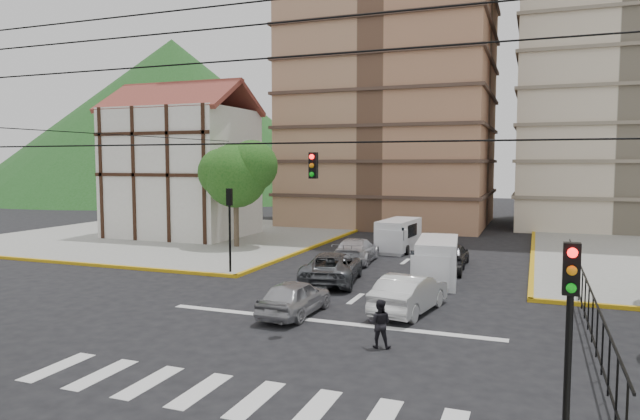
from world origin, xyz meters
The scene contains 20 objects.
ground centered at (0.00, 0.00, 0.00)m, with size 160.00×160.00×0.00m, color black.
sidewalk_nw centered at (-20.00, 20.00, 0.07)m, with size 26.00×26.00×0.15m, color gray.
crosswalk_stripes centered at (0.00, -6.00, 0.01)m, with size 12.00×2.40×0.01m, color silver.
stop_line centered at (0.00, 1.20, 0.01)m, with size 13.00×0.40×0.01m, color silver.
tudor_building centered at (-19.00, 20.00, 5.25)m, with size 10.80×8.05×12.23m.
distant_hill centered at (-55.00, 70.00, 14.00)m, with size 70.00×70.00×28.00m, color #1D4C19.
park_fence centered at (9.00, 4.50, 0.00)m, with size 0.10×22.50×1.66m, color black, non-canonical shape.
tree_tudor centered at (-11.90, 16.01, 5.22)m, with size 5.39×4.40×7.43m.
traffic_light_se centered at (7.80, -7.80, 3.11)m, with size 0.28×0.22×4.40m.
traffic_light_nw centered at (-7.80, 7.80, 3.11)m, with size 0.28×0.22×4.40m.
traffic_light_hanging centered at (0.00, -2.04, 5.90)m, with size 18.00×9.12×0.92m.
van_right_lane centered at (2.74, 9.45, 1.04)m, with size 2.38×4.94×2.15m.
van_left_lane centered at (-1.32, 18.62, 1.02)m, with size 2.23×4.81×2.10m.
car_silver_front_left centered at (-1.43, 1.64, 0.70)m, with size 1.66×4.13×1.41m, color #A5A5AA.
car_white_front_right centered at (2.64, 3.65, 0.77)m, with size 1.63×4.66×1.54m, color silver.
car_grey_mid_left centered at (-2.09, 7.84, 0.76)m, with size 2.51×5.44×1.51m, color #55585C.
car_silver_rear_left centered at (-2.63, 13.58, 0.73)m, with size 2.05×5.04×1.46m, color silver.
car_darkgrey_mid_right centered at (2.85, 14.52, 0.67)m, with size 1.59×3.95×1.34m, color #28282B.
car_white_rear_right centered at (1.28, 19.00, 0.66)m, with size 1.40×4.00×1.32m, color white.
pedestrian_crosswalk centered at (2.65, -0.97, 0.78)m, with size 0.76×0.59×1.56m, color black.
Camera 1 is at (7.20, -18.28, 5.91)m, focal length 32.00 mm.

